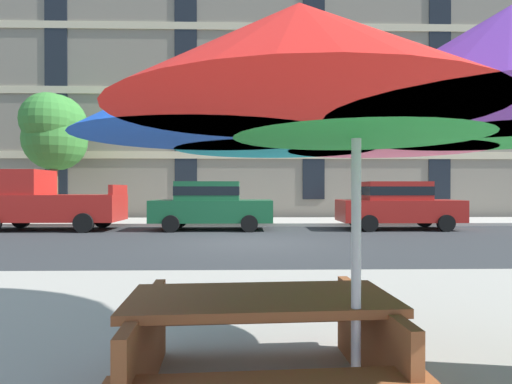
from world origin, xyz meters
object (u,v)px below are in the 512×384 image
object	(u,v)px
pickup_red	(44,202)
patio_umbrella	(356,99)
street_tree_left	(54,131)
sedan_red	(397,204)
picnic_table	(260,336)
sedan_green	(211,204)

from	to	relation	value
pickup_red	patio_umbrella	xyz separation A→B (m)	(8.10, -12.70, 1.02)
pickup_red	street_tree_left	world-z (taller)	street_tree_left
sedan_red	street_tree_left	bearing A→B (deg)	167.47
sedan_red	picnic_table	bearing A→B (deg)	-114.03
street_tree_left	patio_umbrella	distance (m)	18.43
pickup_red	sedan_red	world-z (taller)	pickup_red
pickup_red	sedan_green	world-z (taller)	pickup_red
picnic_table	sedan_red	bearing A→B (deg)	65.97
patio_umbrella	picnic_table	world-z (taller)	patio_umbrella
street_tree_left	picnic_table	xyz separation A→B (m)	(8.62, -15.53, -3.59)
sedan_red	picnic_table	xyz separation A→B (m)	(-5.52, -12.38, -0.46)
sedan_red	street_tree_left	distance (m)	14.83
sedan_green	pickup_red	bearing A→B (deg)	180.00
patio_umbrella	sedan_green	bearing A→B (deg)	98.94
pickup_red	sedan_red	distance (m)	13.05
street_tree_left	patio_umbrella	xyz separation A→B (m)	(9.20, -15.84, -2.03)
sedan_green	picnic_table	world-z (taller)	sedan_green
patio_umbrella	picnic_table	distance (m)	1.70
sedan_red	patio_umbrella	bearing A→B (deg)	-111.28
patio_umbrella	sedan_red	bearing A→B (deg)	68.72
street_tree_left	sedan_red	bearing A→B (deg)	-12.53
patio_umbrella	picnic_table	size ratio (longest dim) A/B	1.80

